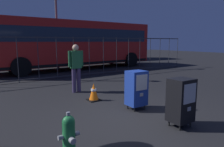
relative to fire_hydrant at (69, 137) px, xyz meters
name	(u,v)px	position (x,y,z in m)	size (l,w,h in m)	color
ground_plane	(130,121)	(1.73, 0.71, -0.35)	(60.00, 60.00, 0.00)	black
fire_hydrant	(69,137)	(0.00, 0.00, 0.00)	(0.33, 0.32, 0.75)	#1E7238
newspaper_box_primary	(181,100)	(2.42, -0.10, 0.22)	(0.48, 0.42, 1.02)	black
newspaper_box_secondary	(136,88)	(2.37, 1.28, 0.22)	(0.48, 0.42, 1.02)	black
pedestrian	(76,65)	(1.84, 3.89, 0.60)	(0.55, 0.22, 1.67)	#382D51
traffic_cone	(94,92)	(1.84, 2.62, -0.09)	(0.36, 0.36, 0.53)	black
fence_barrier	(48,58)	(1.73, 6.85, 0.67)	(18.03, 0.04, 2.00)	#2D2D33
bus_near	(76,42)	(4.44, 9.85, 1.36)	(10.61, 3.17, 3.00)	red
bus_far	(92,42)	(8.24, 14.82, 1.36)	(10.71, 3.68, 3.00)	#4C5156
street_light_near_right	(56,2)	(3.45, 10.47, 3.86)	(0.32, 0.32, 7.30)	#4C4F54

